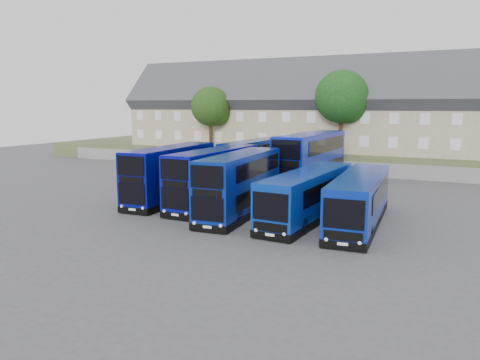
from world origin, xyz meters
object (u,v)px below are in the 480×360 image
at_px(dd_front_mid, 214,178).
at_px(coach_east_a, 308,196).
at_px(tree_west, 212,108).
at_px(tree_mid, 343,99).
at_px(dd_front_left, 171,175).

bearing_deg(dd_front_mid, coach_east_a, -8.36).
bearing_deg(tree_west, coach_east_a, -48.45).
bearing_deg(dd_front_mid, tree_west, 119.78).
distance_m(dd_front_mid, tree_west, 24.28).
relative_size(dd_front_mid, tree_mid, 1.14).
bearing_deg(tree_mid, coach_east_a, -81.52).
height_order(dd_front_mid, tree_west, tree_west).
height_order(dd_front_left, coach_east_a, dd_front_left).
bearing_deg(tree_mid, dd_front_left, -111.04).
height_order(dd_front_left, tree_west, tree_west).
distance_m(dd_front_left, coach_east_a, 11.51).
distance_m(coach_east_a, tree_west, 29.65).
distance_m(coach_east_a, tree_mid, 23.47).
xyz_separation_m(dd_front_mid, tree_mid, (4.27, 21.16, 6.03)).
height_order(coach_east_a, tree_mid, tree_mid).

